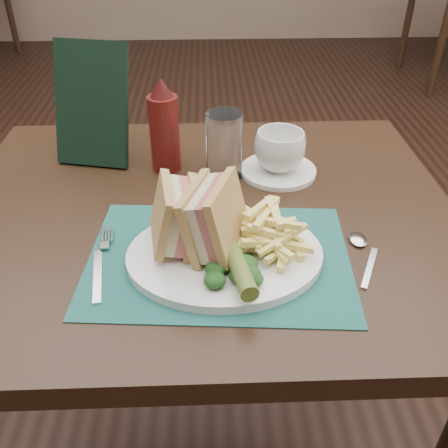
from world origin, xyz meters
The scene contains 17 objects.
floor centered at (0.00, 0.00, 0.00)m, with size 7.00×7.00×0.00m, color black.
wall_back centered at (0.00, 3.50, 0.00)m, with size 6.00×6.00×0.00m, color gray.
table_main centered at (0.00, -0.50, 0.38)m, with size 0.90×0.75×0.75m, color black, non-canonical shape.
placemat centered at (0.02, -0.64, 0.75)m, with size 0.40×0.29×0.00m, color #1A544C.
plate centered at (0.03, -0.65, 0.76)m, with size 0.30×0.24×0.01m, color white, non-canonical shape.
sandwich_half_a centered at (-0.06, -0.63, 0.82)m, with size 0.06×0.11×0.10m, color tan, non-canonical shape.
sandwich_half_b centered at (0.00, -0.63, 0.82)m, with size 0.06×0.12×0.11m, color tan, non-canonical shape.
kale_garnish centered at (0.04, -0.71, 0.78)m, with size 0.11×0.08×0.03m, color #153914, non-canonical shape.
pickle_spear centered at (0.05, -0.71, 0.79)m, with size 0.03×0.03×0.12m, color #4F6526.
fries_pile centered at (0.09, -0.63, 0.80)m, with size 0.18×0.20×0.06m, color #FFEC7F, non-canonical shape.
fork centered at (-0.16, -0.65, 0.76)m, with size 0.03×0.17×0.01m, color silver, non-canonical shape.
spoon centered at (0.25, -0.65, 0.76)m, with size 0.03×0.15×0.01m, color silver, non-canonical shape.
saucer centered at (0.15, -0.38, 0.76)m, with size 0.15×0.15×0.01m, color white.
coffee_cup centered at (0.15, -0.38, 0.80)m, with size 0.10×0.10×0.08m, color white.
drinking_glass centered at (0.04, -0.38, 0.81)m, with size 0.07×0.07×0.13m, color white.
ketchup_bottle centered at (-0.07, -0.35, 0.84)m, with size 0.06×0.06×0.19m, color #53110E, non-canonical shape.
check_presenter centered at (-0.22, -0.30, 0.87)m, with size 0.15×0.02×0.24m, color black.
Camera 1 is at (0.01, -1.24, 1.24)m, focal length 40.00 mm.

